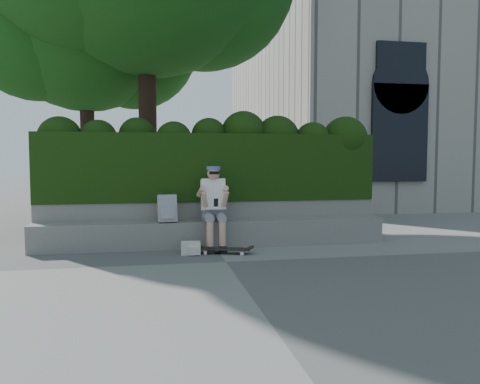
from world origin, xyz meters
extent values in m
plane|color=slate|center=(0.00, 0.00, 0.00)|extent=(80.00, 80.00, 0.00)
cube|color=gray|center=(0.00, 1.25, 0.23)|extent=(6.00, 0.45, 0.45)
cube|color=gray|center=(0.00, 1.73, 0.38)|extent=(6.00, 0.50, 0.75)
cube|color=black|center=(0.00, 1.95, 1.35)|extent=(6.00, 1.00, 1.20)
cube|color=gray|center=(9.00, 11.00, 7.50)|extent=(12.00, 12.00, 15.00)
cylinder|color=black|center=(-1.12, 4.22, 1.90)|extent=(0.40, 0.40, 3.80)
cylinder|color=black|center=(-2.59, 5.42, 1.43)|extent=(0.34, 0.34, 2.86)
sphere|color=#10380E|center=(-2.59, 5.42, 4.96)|extent=(4.58, 4.58, 4.58)
cube|color=gray|center=(-0.04, 1.20, 0.56)|extent=(0.36, 0.26, 0.22)
cube|color=white|center=(-0.04, 1.13, 0.90)|extent=(0.40, 0.32, 0.55)
sphere|color=tan|center=(-0.04, 1.06, 1.26)|extent=(0.21, 0.21, 0.21)
cylinder|color=#506493|center=(-0.04, 1.08, 1.35)|extent=(0.23, 0.23, 0.06)
cube|color=black|center=(-0.04, 0.78, 0.80)|extent=(0.07, 0.02, 0.13)
cylinder|color=tan|center=(-0.14, 0.76, 0.24)|extent=(0.11, 0.11, 0.47)
cylinder|color=tan|center=(0.06, 0.76, 0.24)|extent=(0.11, 0.11, 0.47)
cube|color=black|center=(-0.14, 0.70, 0.05)|extent=(0.10, 0.26, 0.10)
cube|color=black|center=(0.06, 0.70, 0.05)|extent=(0.10, 0.26, 0.10)
cube|color=black|center=(0.07, 0.59, 0.08)|extent=(0.85, 0.44, 0.02)
cylinder|color=silver|center=(-0.23, 0.59, 0.03)|extent=(0.06, 0.05, 0.06)
cylinder|color=silver|center=(-0.18, 0.76, 0.03)|extent=(0.06, 0.05, 0.06)
cylinder|color=silver|center=(0.32, 0.42, 0.03)|extent=(0.06, 0.05, 0.06)
cylinder|color=silver|center=(0.37, 0.59, 0.03)|extent=(0.06, 0.05, 0.06)
cube|color=#BABABF|center=(-0.80, 1.15, 0.68)|extent=(0.32, 0.19, 0.45)
cube|color=beige|center=(-0.46, 0.66, 0.10)|extent=(0.31, 0.23, 0.20)
camera|label=1|loc=(-1.05, -6.65, 1.49)|focal=35.00mm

